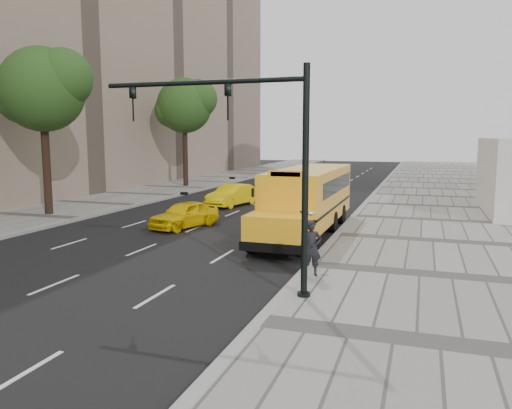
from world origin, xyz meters
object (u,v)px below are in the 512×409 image
(tree_b, at_px, (43,89))
(pedestrian, at_px, (311,248))
(school_bus, at_px, (309,195))
(taxi_far, at_px, (232,195))
(taxi_near, at_px, (185,214))
(tree_c, at_px, (185,105))
(traffic_signal, at_px, (255,152))

(tree_b, xyz_separation_m, pedestrian, (16.77, -7.72, -6.07))
(school_bus, distance_m, taxi_far, 9.92)
(school_bus, bearing_deg, taxi_near, -172.27)
(tree_c, height_order, taxi_far, tree_c)
(tree_b, distance_m, taxi_far, 12.74)
(tree_c, distance_m, taxi_near, 21.05)
(traffic_signal, bearing_deg, tree_b, 147.94)
(school_bus, height_order, traffic_signal, traffic_signal)
(tree_b, bearing_deg, tree_c, 89.99)
(taxi_near, distance_m, pedestrian, 10.58)
(pedestrian, height_order, traffic_signal, traffic_signal)
(taxi_far, bearing_deg, tree_c, 141.99)
(school_bus, relative_size, taxi_near, 2.97)
(school_bus, distance_m, traffic_signal, 10.16)
(school_bus, xyz_separation_m, traffic_signal, (0.69, -9.86, 2.33))
(tree_b, relative_size, taxi_far, 2.18)
(taxi_near, height_order, traffic_signal, traffic_signal)
(taxi_far, height_order, traffic_signal, traffic_signal)
(tree_b, bearing_deg, taxi_far, 41.75)
(tree_b, relative_size, pedestrian, 5.32)
(tree_b, xyz_separation_m, school_bus, (14.91, 0.09, -5.33))
(taxi_near, relative_size, taxi_far, 0.91)
(pedestrian, relative_size, traffic_signal, 0.28)
(pedestrian, bearing_deg, school_bus, 80.56)
(school_bus, xyz_separation_m, taxi_near, (-6.08, -0.83, -1.10))
(school_bus, xyz_separation_m, pedestrian, (1.85, -7.80, -0.73))
(tree_c, distance_m, pedestrian, 30.67)
(tree_c, relative_size, taxi_near, 2.46)
(school_bus, xyz_separation_m, taxi_far, (-6.69, 7.25, -1.06))
(taxi_far, relative_size, pedestrian, 2.44)
(taxi_far, bearing_deg, pedestrian, -48.19)
(school_bus, height_order, taxi_far, school_bus)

